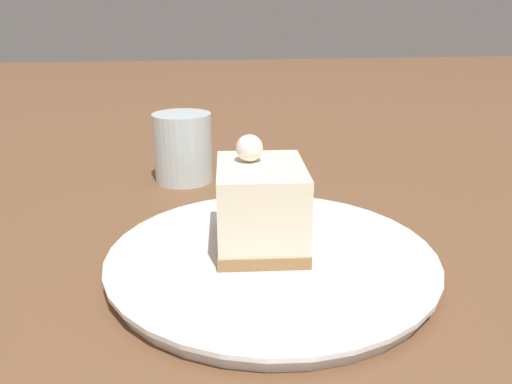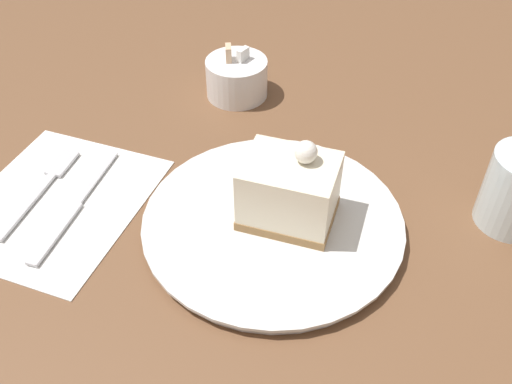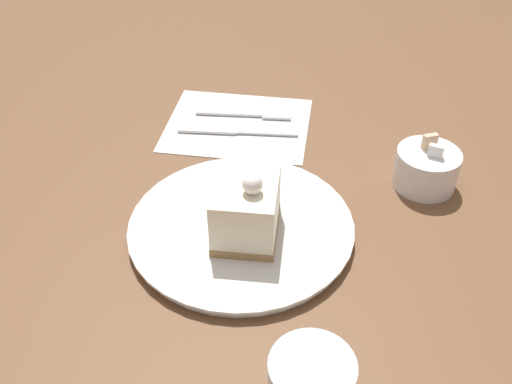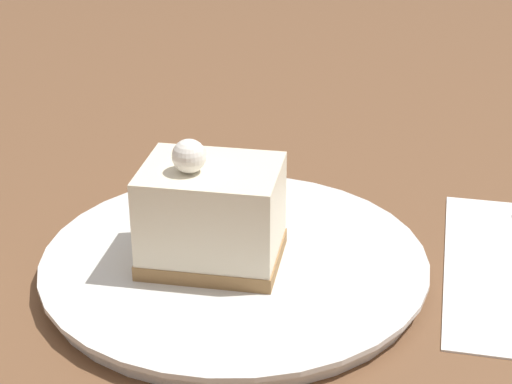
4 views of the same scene
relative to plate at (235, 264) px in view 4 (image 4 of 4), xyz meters
The scene contains 3 objects.
ground_plane 0.03m from the plate, 49.76° to the right, with size 4.00×4.00×0.00m, color brown.
plate is the anchor object (origin of this frame).
cake_slice 0.05m from the plate, 34.34° to the left, with size 0.11×0.09×0.10m.
Camera 4 is at (-0.08, 0.57, 0.34)m, focal length 60.00 mm.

